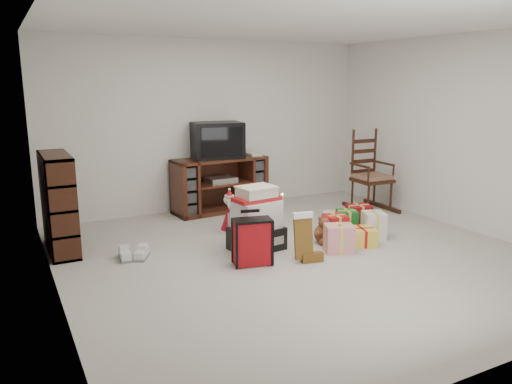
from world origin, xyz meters
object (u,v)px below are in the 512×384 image
Objects in this scene: gift_pile at (257,223)px; red_suitcase at (252,242)px; rocking_chair at (369,181)px; mrs_claus_figurine at (230,216)px; santa_figurine at (269,211)px; tv_stand at (220,184)px; sneaker_pair at (133,255)px; teddy_bear at (323,231)px; bookshelf at (59,205)px; gift_cluster at (348,226)px; crt_television at (217,140)px.

gift_pile reaches higher than red_suitcase.
rocking_chair is 2.21× the size of mrs_claus_figurine.
santa_figurine is (0.82, 1.12, -0.03)m from red_suitcase.
sneaker_pair is (-1.68, -1.47, -0.35)m from tv_stand.
sneaker_pair is at bearing 167.25° from teddy_bear.
rocking_chair is at bearing -1.31° from bookshelf.
mrs_claus_figurine is at bearing 143.81° from gift_cluster.
bookshelf is at bearing 146.62° from gift_pile.
teddy_bear is (0.82, -0.16, -0.17)m from gift_pile.
gift_pile is 1.41m from sneaker_pair.
gift_cluster is at bearing -137.62° from rocking_chair.
santa_figurine is at bearing 128.43° from gift_cluster.
mrs_claus_figurine is at bearing -98.94° from crt_television.
gift_cluster is 2.35m from crt_television.
red_suitcase is 1.76× the size of teddy_bear.
teddy_bear is at bearing -68.44° from crt_television.
santa_figurine is (0.21, -1.11, -0.18)m from tv_stand.
crt_television is (-2.08, 0.94, 0.64)m from rocking_chair.
santa_figurine reaches higher than sneaker_pair.
bookshelf is at bearing 173.53° from santa_figurine.
rocking_chair reaches higher than mrs_claus_figurine.
sneaker_pair is at bearing -169.17° from santa_figurine.
red_suitcase is 1.04× the size of mrs_claus_figurine.
bookshelf is 3.37× the size of teddy_bear.
bookshelf reaches higher than santa_figurine.
bookshelf is 4.39m from rocking_chair.
mrs_claus_figurine is 0.74× the size of crt_television.
mrs_claus_figurine reaches higher than sneaker_pair.
mrs_claus_figurine is 0.46× the size of gift_cluster.
crt_television is at bearing 74.02° from mrs_claus_figurine.
red_suitcase is 1.61× the size of sneaker_pair.
gift_pile is 0.95× the size of crt_television.
rocking_chair is at bearing 33.64° from teddy_bear.
bookshelf is (-2.33, -0.82, 0.14)m from tv_stand.
crt_television reaches higher than rocking_chair.
teddy_bear is 0.39m from gift_cluster.
sneaker_pair is at bearing 169.48° from gift_cluster.
bookshelf is 2.25m from red_suitcase.
mrs_claus_figurine is at bearing 31.61° from sneaker_pair.
crt_television reaches higher than mrs_claus_figurine.
tv_stand is at bearing 19.38° from bookshelf.
sneaker_pair is 2.45m from crt_television.
gift_pile is at bearing 173.42° from gift_cluster.
santa_figurine reaches higher than teddy_bear.
crt_television is at bearing 73.20° from gift_pile.
tv_stand is 1.29× the size of bookshelf.
tv_stand is 3.95× the size of sneaker_pair.
gift_pile is at bearing 169.30° from teddy_bear.
gift_pile reaches higher than gift_cluster.
crt_television reaches higher than gift_cluster.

